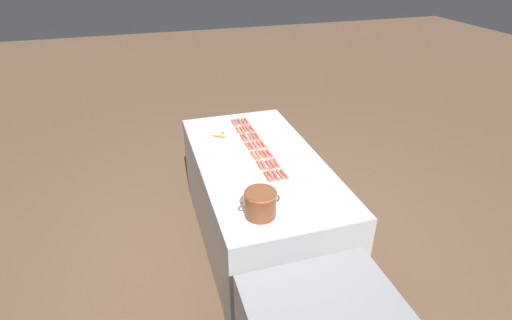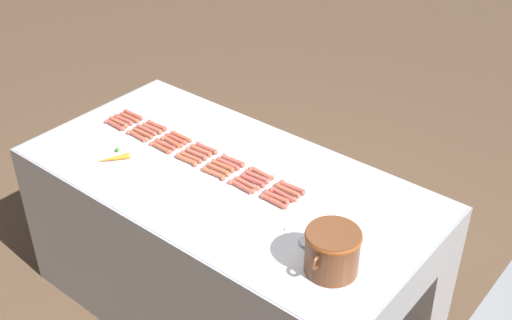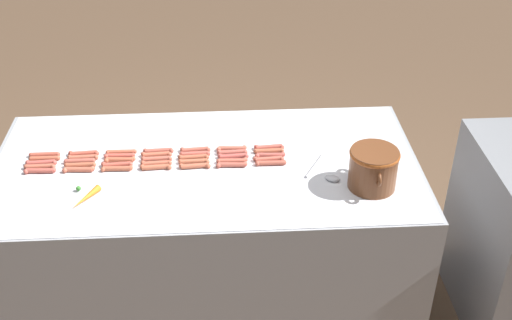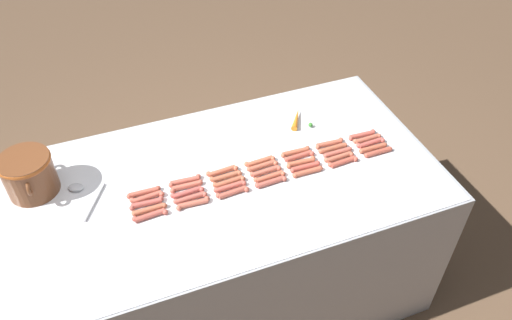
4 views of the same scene
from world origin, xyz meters
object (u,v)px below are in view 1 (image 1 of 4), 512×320
Objects in this scene: hot_dog_13 at (280,174)px; hot_dog_20 at (276,175)px; hot_dog_14 at (240,122)px; carrot at (217,135)px; hot_dog_33 at (260,165)px; hot_dog_34 at (267,176)px; hot_dog_9 at (254,136)px; hot_dog_24 at (252,146)px; hot_dog_17 at (255,145)px; serving_spoon at (265,196)px; hot_dog_4 at (269,153)px; hot_dog_5 at (276,163)px; hot_dog_30 at (243,138)px; hot_dog_22 at (242,129)px; hot_dog_25 at (258,155)px; hot_dog_2 at (257,136)px; hot_dog_3 at (263,144)px; hot_dog_7 at (243,121)px; hot_dog_23 at (246,137)px; bean_pot at (260,202)px; hot_dog_10 at (259,144)px; hot_dog_6 at (284,174)px; hot_dog_26 at (264,165)px; hot_dog_27 at (271,175)px; hot_dog_29 at (238,130)px; hot_dog_16 at (250,137)px; hot_dog_28 at (234,123)px; hot_dog_18 at (262,154)px; hot_dog_12 at (272,164)px; hot_dog_21 at (237,122)px; hot_dog_31 at (248,146)px; hot_dog_19 at (269,164)px; hot_dog_1 at (252,128)px; hot_dog_0 at (247,121)px; hot_dog_11 at (265,154)px; hot_dog_8 at (248,129)px.

hot_dog_13 is 1.00× the size of hot_dog_20.
hot_dog_14 is 0.93× the size of carrot.
hot_dog_34 is at bearing 91.44° from hot_dog_33.
hot_dog_9 is 1.00× the size of hot_dog_24.
hot_dog_17 is 0.82m from serving_spoon.
hot_dog_4 is 0.18m from hot_dog_5.
hot_dog_24 is at bearing 101.23° from hot_dog_30.
hot_dog_25 is at bearing 89.92° from hot_dog_22.
hot_dog_2 is 0.21m from hot_dog_24.
hot_dog_3 is at bearing -120.89° from hot_dog_25.
hot_dog_7 is 1.00× the size of hot_dog_34.
hot_dog_3 is 1.00× the size of hot_dog_23.
hot_dog_33 is 0.66m from bean_pot.
hot_dog_24 is at bearing 3.38° from hot_dog_10.
hot_dog_30 is at bearing -78.67° from hot_dog_6.
hot_dog_3 is 0.55m from hot_dog_20.
hot_dog_9 is 0.55m from hot_dog_26.
hot_dog_17 and hot_dog_30 have the same top height.
hot_dog_27 and hot_dog_29 have the same top height.
hot_dog_23 is at bearing 101.06° from hot_dog_29.
hot_dog_28 is (0.07, -0.36, 0.00)m from hot_dog_16.
hot_dog_17 is 0.18m from hot_dog_18.
hot_dog_2 is 1.00× the size of hot_dog_4.
hot_dog_30 is at bearing -68.51° from hot_dog_4.
hot_dog_25 is at bearing 93.94° from hot_dog_29.
hot_dog_12 and hot_dog_23 have the same top height.
hot_dog_4 is 1.00× the size of hot_dog_6.
hot_dog_27 is (-0.00, 0.18, 0.00)m from hot_dog_26.
hot_dog_28 is (0.14, -0.54, 0.00)m from hot_dog_3.
hot_dog_6 is at bearing 90.16° from hot_dog_2.
hot_dog_16 is 1.00× the size of hot_dog_21.
hot_dog_34 is at bearing 90.33° from hot_dog_31.
serving_spoon is (0.17, 0.43, -0.00)m from hot_dog_19.
bean_pot is at bearing 63.04° from serving_spoon.
hot_dog_31 is (0.07, 0.00, 0.00)m from hot_dog_17.
bean_pot is at bearing 76.00° from hot_dog_1.
hot_dog_0 is 0.92m from hot_dog_19.
hot_dog_14 is at bearing -84.04° from hot_dog_9.
hot_dog_34 is 0.49m from bean_pot.
carrot is (0.23, -0.84, 0.00)m from hot_dog_34.
hot_dog_27 and hot_dog_33 have the same top height.
hot_dog_10 is 0.37m from hot_dog_26.
bean_pot is at bearing 76.95° from hot_dog_24.
hot_dog_7 is at bearing -90.08° from hot_dog_11.
hot_dog_34 is (0.03, 0.18, 0.00)m from hot_dog_26.
hot_dog_8 is at bearing -87.00° from hot_dog_5.
hot_dog_16 is 0.54× the size of bean_pot.
hot_dog_14 is 0.39m from carrot.
hot_dog_5 is 0.21m from hot_dog_27.
hot_dog_22 is (0.07, 0.18, 0.00)m from hot_dog_7.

